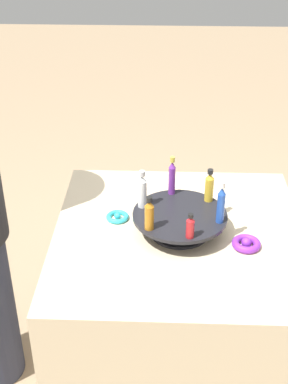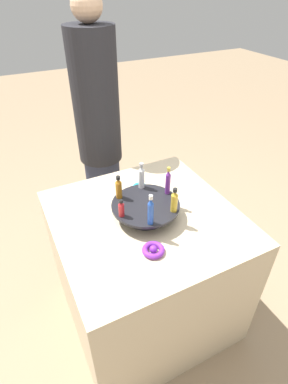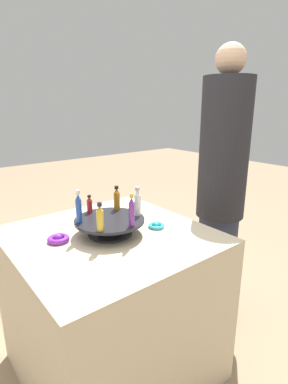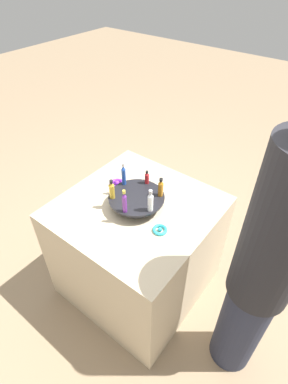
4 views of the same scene
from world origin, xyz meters
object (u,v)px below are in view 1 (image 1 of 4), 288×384
at_px(ribbon_bow_teal, 117,217).
at_px(bottle_gold, 209,186).
at_px(bottle_purple, 172,177).
at_px(bottle_blue, 221,204).
at_px(bottle_amber, 149,214).
at_px(display_stand, 180,220).
at_px(ribbon_bow_purple, 246,244).
at_px(bottle_red, 190,227).
at_px(bottle_clear, 142,190).

bearing_deg(ribbon_bow_teal, bottle_gold, 2.90).
bearing_deg(bottle_purple, bottle_blue, -48.09).
bearing_deg(bottle_amber, ribbon_bow_teal, 125.58).
bearing_deg(bottle_gold, display_stand, -138.09).
xyz_separation_m(display_stand, ribbon_bow_purple, (0.22, -0.07, -0.04)).
xyz_separation_m(display_stand, bottle_purple, (-0.03, 0.13, 0.09)).
relative_size(bottle_red, ribbon_bow_teal, 1.07).
relative_size(bottle_clear, ribbon_bow_teal, 1.71).
height_order(bottle_amber, bottle_red, bottle_amber).
bearing_deg(ribbon_bow_purple, bottle_amber, -177.10).
bearing_deg(bottle_gold, bottle_amber, -138.09).
relative_size(display_stand, ribbon_bow_purple, 3.35).
distance_m(bottle_red, bottle_gold, 0.23).
xyz_separation_m(bottle_purple, ribbon_bow_teal, (-0.19, -0.06, -0.13)).
bearing_deg(bottle_amber, bottle_blue, 11.91).
bearing_deg(display_stand, ribbon_bow_purple, -18.76).
distance_m(bottle_gold, bottle_purple, 0.14).
relative_size(bottle_amber, bottle_red, 1.37).
relative_size(bottle_gold, bottle_purple, 0.84).
xyz_separation_m(ribbon_bow_teal, ribbon_bow_purple, (0.44, -0.15, 0.00)).
bearing_deg(display_stand, bottle_gold, 41.91).
distance_m(display_stand, ribbon_bow_purple, 0.23).
distance_m(bottle_red, bottle_purple, 0.27).
relative_size(ribbon_bow_teal, ribbon_bow_purple, 0.84).
height_order(display_stand, bottle_amber, bottle_amber).
distance_m(bottle_amber, ribbon_bow_purple, 0.34).
bearing_deg(bottle_purple, ribbon_bow_purple, -39.98).
bearing_deg(ribbon_bow_teal, bottle_amber, -54.42).
relative_size(display_stand, bottle_blue, 2.15).
bearing_deg(bottle_purple, ribbon_bow_teal, -163.02).
height_order(bottle_blue, bottle_gold, bottle_blue).
bearing_deg(bottle_amber, bottle_clear, 101.91).
height_order(bottle_gold, ribbon_bow_teal, bottle_gold).
bearing_deg(bottle_red, display_stand, 101.91).
distance_m(bottle_red, ribbon_bow_purple, 0.22).
bearing_deg(bottle_clear, bottle_blue, -18.09).
height_order(bottle_amber, bottle_gold, bottle_gold).
bearing_deg(bottle_amber, bottle_purple, 71.91).
bearing_deg(ribbon_bow_purple, bottle_clear, 161.48).
height_order(bottle_gold, ribbon_bow_purple, bottle_gold).
bearing_deg(ribbon_bow_teal, ribbon_bow_purple, -18.76).
xyz_separation_m(display_stand, bottle_gold, (0.10, 0.09, 0.08)).
height_order(bottle_amber, ribbon_bow_teal, bottle_amber).
bearing_deg(ribbon_bow_purple, bottle_gold, 125.58).
relative_size(display_stand, ribbon_bow_teal, 3.98).
distance_m(bottle_red, ribbon_bow_teal, 0.34).
relative_size(display_stand, bottle_purple, 2.20).
bearing_deg(bottle_blue, bottle_gold, 101.91).
xyz_separation_m(bottle_blue, ribbon_bow_purple, (0.09, -0.03, -0.13)).
distance_m(bottle_amber, bottle_red, 0.14).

